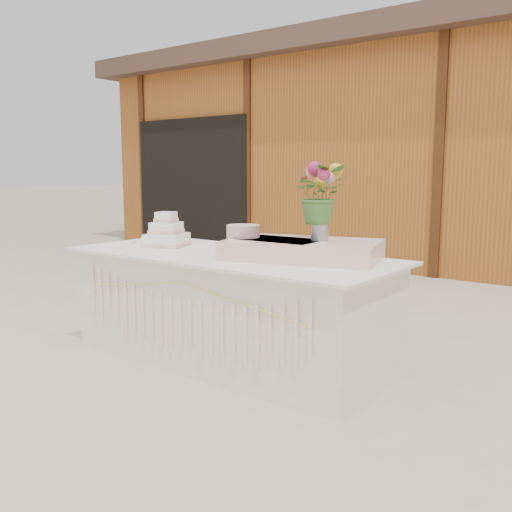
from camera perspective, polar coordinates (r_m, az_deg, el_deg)
The scene contains 9 objects.
ground at distance 4.16m, azimuth -2.56°, elevation -10.35°, with size 80.00×80.00×0.00m, color beige.
barn at distance 9.36m, azimuth 22.06°, elevation 9.97°, with size 12.60×4.60×3.30m.
cake_table at distance 4.05m, azimuth -2.64°, elevation -5.18°, with size 2.40×1.00×0.77m.
wedding_cake at distance 4.44m, azimuth -8.94°, elevation 2.14°, with size 0.38×0.38×0.26m.
pink_cake_stand at distance 3.91m, azimuth -1.29°, elevation 1.78°, with size 0.29×0.29×0.21m.
satin_runner at distance 3.75m, azimuth 4.69°, elevation 0.63°, with size 0.99×0.57×0.12m, color beige.
flower_vase at distance 3.73m, azimuth 6.41°, elevation 2.75°, with size 0.12×0.12×0.16m, color #A4A4A9.
bouquet at distance 3.72m, azimuth 6.48°, elevation 6.89°, with size 0.34×0.30×0.38m, color #43702C.
loose_flowers at distance 4.67m, azimuth -11.52°, elevation 1.38°, with size 0.13×0.30×0.02m, color pink, non-canonical shape.
Camera 1 is at (2.54, -3.01, 1.35)m, focal length 40.00 mm.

